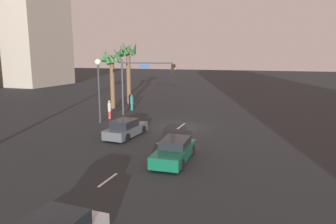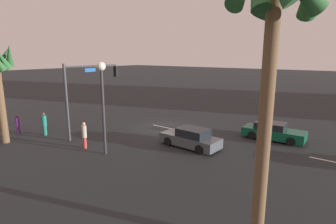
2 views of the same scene
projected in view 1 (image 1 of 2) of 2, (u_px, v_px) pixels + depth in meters
name	position (u px, v px, depth m)	size (l,w,h in m)	color
ground_plane	(181.00, 127.00, 27.58)	(220.00, 220.00, 0.00)	#232628
lane_stripe_1	(108.00, 180.00, 15.76)	(1.87, 0.14, 0.01)	silver
lane_stripe_2	(163.00, 140.00, 23.31)	(2.43, 0.14, 0.01)	silver
lane_stripe_3	(181.00, 126.00, 27.74)	(2.34, 0.14, 0.01)	silver
car_0	(126.00, 129.00, 24.05)	(4.40, 1.96, 1.38)	#474C51
car_2	(174.00, 151.00, 18.56)	(4.55, 2.00, 1.33)	#0F5138
traffic_signal	(141.00, 78.00, 31.89)	(0.89, 5.80, 5.77)	#38383D
streetlamp	(99.00, 78.00, 28.31)	(0.56, 0.56, 5.97)	#2D2D33
pedestrian_0	(109.00, 109.00, 30.80)	(0.44, 0.44, 1.87)	#BF3833
pedestrian_1	(132.00, 102.00, 35.68)	(0.52, 0.52, 1.87)	#1E7266
pedestrian_2	(130.00, 100.00, 37.90)	(0.37, 0.37, 1.63)	#59266B
palm_tree_0	(128.00, 61.00, 40.19)	(2.79, 2.98, 8.17)	brown
palm_tree_2	(112.00, 65.00, 36.32)	(2.47, 2.57, 7.26)	brown
building_1	(27.00, 40.00, 65.14)	(13.23, 13.54, 19.01)	#9E9384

